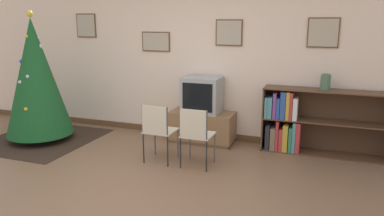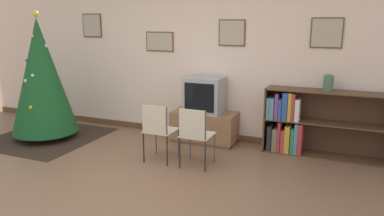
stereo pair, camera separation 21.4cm
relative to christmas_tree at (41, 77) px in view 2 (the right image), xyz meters
The scene contains 10 objects.
ground_plane 2.88m from the christmas_tree, 32.23° to the right, with size 24.00×24.00×0.00m, color brown.
wall_back 2.55m from the christmas_tree, 25.98° to the left, with size 8.98×0.11×2.70m.
area_rug 1.03m from the christmas_tree, 111.60° to the left, with size 1.68×1.76×0.01m.
christmas_tree is the anchor object (origin of this frame).
tv_console 2.75m from the christmas_tree, 17.71° to the left, with size 1.02×0.47×0.49m.
television 2.65m from the christmas_tree, 17.66° to the left, with size 0.58×0.46×0.56m.
folding_chair_left 2.33m from the christmas_tree, ahead, with size 0.40×0.40×0.82m.
folding_chair_right 2.85m from the christmas_tree, ahead, with size 0.40×0.40×0.82m.
bookshelf 4.19m from the christmas_tree, 12.11° to the left, with size 1.81×0.36×0.96m.
vase 4.41m from the christmas_tree, 11.38° to the left, with size 0.14×0.14×0.23m.
Camera 2 is at (2.29, -3.15, 1.93)m, focal length 35.00 mm.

